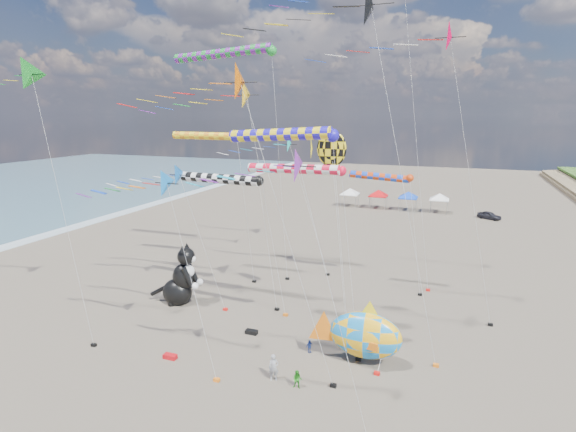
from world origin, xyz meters
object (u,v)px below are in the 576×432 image
(person_adult, at_px, (274,368))
(parked_car, at_px, (489,215))
(child_green, at_px, (297,379))
(child_blue, at_px, (309,346))
(cat_inflatable, at_px, (179,274))
(fish_inflatable, at_px, (364,335))

(person_adult, height_order, parked_car, person_adult)
(child_green, height_order, child_blue, child_green)
(cat_inflatable, height_order, parked_car, cat_inflatable)
(fish_inflatable, xyz_separation_m, child_blue, (-3.74, 0.10, -1.57))
(parked_car, bearing_deg, child_blue, -167.07)
(child_green, xyz_separation_m, parked_car, (13.35, 52.32, 0.03))
(person_adult, height_order, child_green, person_adult)
(child_green, bearing_deg, person_adult, 165.55)
(fish_inflatable, bearing_deg, child_green, -127.76)
(fish_inflatable, height_order, child_green, fish_inflatable)
(child_blue, bearing_deg, parked_car, 20.01)
(fish_inflatable, bearing_deg, child_blue, 178.41)
(person_adult, bearing_deg, cat_inflatable, 120.94)
(child_green, height_order, parked_car, parked_car)
(cat_inflatable, distance_m, fish_inflatable, 17.15)
(child_green, relative_size, child_blue, 1.23)
(parked_car, bearing_deg, child_green, -165.24)
(cat_inflatable, bearing_deg, fish_inflatable, -22.44)
(fish_inflatable, bearing_deg, person_adult, -141.79)
(fish_inflatable, bearing_deg, cat_inflatable, 166.43)
(person_adult, xyz_separation_m, parked_car, (15.00, 52.02, -0.24))
(person_adult, height_order, child_blue, person_adult)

